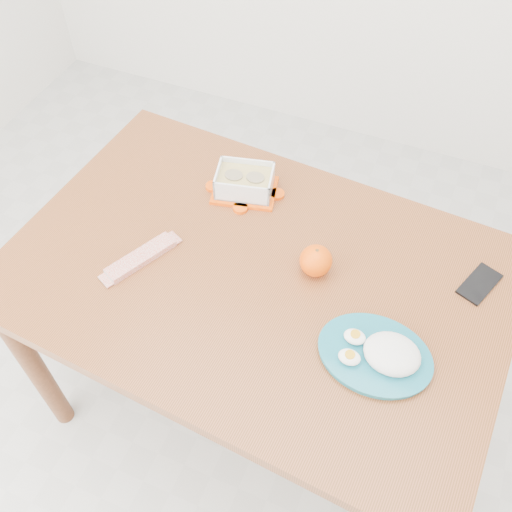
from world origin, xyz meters
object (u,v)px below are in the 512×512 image
at_px(orange_fruit, 316,261).
at_px(food_container, 245,182).
at_px(smartphone, 479,284).
at_px(rice_plate, 381,353).
at_px(dining_table, 256,293).

bearing_deg(orange_fruit, food_container, 145.31).
height_order(orange_fruit, smartphone, orange_fruit).
height_order(food_container, smartphone, food_container).
distance_m(food_container, smartphone, 0.66).
distance_m(rice_plate, smartphone, 0.34).
relative_size(orange_fruit, smartphone, 0.66).
relative_size(dining_table, rice_plate, 5.02).
bearing_deg(smartphone, orange_fruit, -142.19).
height_order(dining_table, smartphone, smartphone).
xyz_separation_m(food_container, orange_fruit, (0.27, -0.19, 0.00)).
height_order(food_container, rice_plate, food_container).
height_order(rice_plate, smartphone, rice_plate).
distance_m(dining_table, food_container, 0.31).
relative_size(food_container, orange_fruit, 2.48).
bearing_deg(smartphone, food_container, -165.01).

